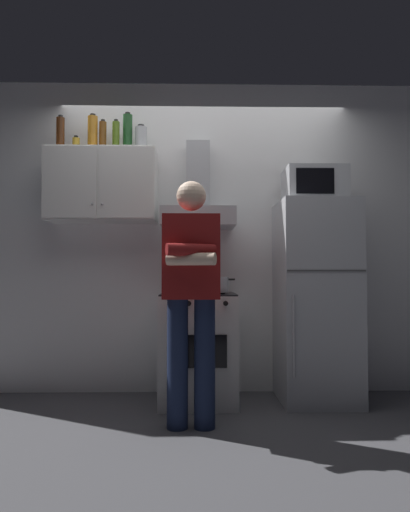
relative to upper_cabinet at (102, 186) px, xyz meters
name	(u,v)px	position (x,y,z in m)	size (l,w,h in m)	color
ground_plane	(205,412)	(0.85, -0.37, -1.75)	(7.00, 7.00, 0.00)	#4C4C51
back_wall_tiled	(204,236)	(0.85, 0.23, -0.40)	(4.80, 0.10, 2.70)	white
upper_cabinet	(102,186)	(0.00, 0.00, 0.00)	(0.90, 0.37, 0.60)	white
stove_oven	(198,347)	(0.80, -0.13, -1.32)	(0.60, 0.62, 0.87)	white
range_hood	(198,204)	(0.80, 0.00, -0.15)	(0.60, 0.44, 0.75)	#B7BABF
refrigerator	(316,301)	(1.75, -0.12, -0.95)	(0.60, 0.62, 1.60)	silver
microwave	(314,186)	(1.75, -0.11, -0.01)	(0.48, 0.37, 0.28)	#B7BABF
person_standing	(191,291)	(0.75, -0.73, -0.85)	(0.38, 0.33, 1.64)	#192342
cooking_pot	(215,285)	(0.93, -0.24, -0.82)	(0.31, 0.21, 0.12)	#B7BABF
bottle_beer_brown	(103,136)	(0.00, 0.01, 0.43)	(0.06, 0.06, 0.27)	brown
bottle_spice_jar	(76,145)	(-0.23, 0.04, 0.36)	(0.06, 0.06, 0.14)	gold
bottle_olive_oil	(116,136)	(0.11, -0.01, 0.42)	(0.06, 0.06, 0.26)	#4C6B19
bottle_liquor_amber	(93,133)	(-0.09, 0.01, 0.45)	(0.08, 0.08, 0.31)	#B7721E
bottle_canister_steel	(141,139)	(0.32, 0.01, 0.40)	(0.10, 0.10, 0.22)	#B2B5BA
bottle_wine_green	(128,133)	(0.20, 0.03, 0.46)	(0.08, 0.08, 0.33)	#19471E
bottle_rum_dark	(60,133)	(-0.34, -0.03, 0.43)	(0.07, 0.07, 0.28)	#47230F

